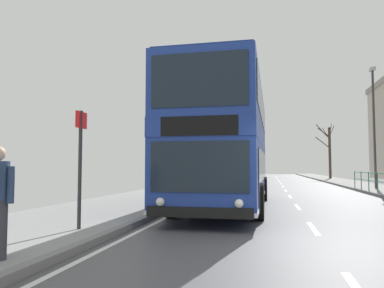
{
  "coord_description": "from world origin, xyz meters",
  "views": [
    {
      "loc": [
        -1.03,
        -6.74,
        1.47
      ],
      "look_at": [
        -3.31,
        4.25,
        2.17
      ],
      "focal_mm": 34.47,
      "sensor_mm": 36.0,
      "label": 1
    }
  ],
  "objects_px": {
    "double_decker_bus_main": "(226,144)",
    "bus_stop_sign_near": "(80,155)",
    "street_lamp_far_side": "(374,118)",
    "bare_tree_far_00": "(329,150)"
  },
  "relations": [
    {
      "from": "double_decker_bus_main",
      "to": "bare_tree_far_00",
      "type": "relative_size",
      "value": 1.61
    },
    {
      "from": "bus_stop_sign_near",
      "to": "bare_tree_far_00",
      "type": "bearing_deg",
      "value": 74.0
    },
    {
      "from": "street_lamp_far_side",
      "to": "bare_tree_far_00",
      "type": "relative_size",
      "value": 1.18
    },
    {
      "from": "street_lamp_far_side",
      "to": "bare_tree_far_00",
      "type": "distance_m",
      "value": 20.95
    },
    {
      "from": "double_decker_bus_main",
      "to": "bare_tree_far_00",
      "type": "xyz_separation_m",
      "value": [
        8.53,
        32.52,
        1.16
      ]
    },
    {
      "from": "double_decker_bus_main",
      "to": "bus_stop_sign_near",
      "type": "bearing_deg",
      "value": -112.77
    },
    {
      "from": "bus_stop_sign_near",
      "to": "bare_tree_far_00",
      "type": "distance_m",
      "value": 40.09
    },
    {
      "from": "street_lamp_far_side",
      "to": "double_decker_bus_main",
      "type": "bearing_deg",
      "value": -124.72
    },
    {
      "from": "bus_stop_sign_near",
      "to": "street_lamp_far_side",
      "type": "xyz_separation_m",
      "value": [
        10.55,
        17.59,
        2.85
      ]
    },
    {
      "from": "double_decker_bus_main",
      "to": "bus_stop_sign_near",
      "type": "xyz_separation_m",
      "value": [
        -2.51,
        -5.98,
        -0.58
      ]
    }
  ]
}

